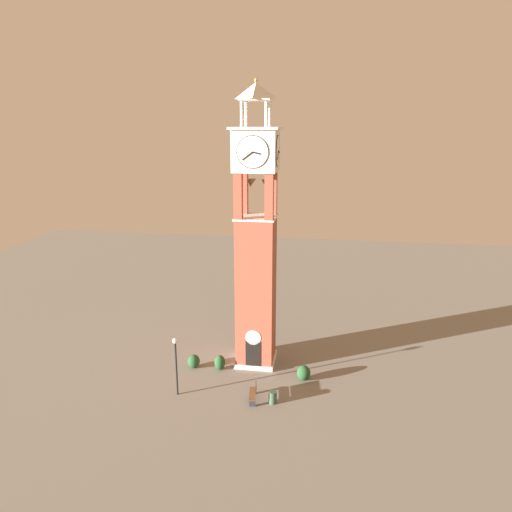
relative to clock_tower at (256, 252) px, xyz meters
name	(u,v)px	position (x,y,z in m)	size (l,w,h in m)	color
ground	(256,361)	(0.00, 0.00, -8.51)	(80.00, 80.00, 0.00)	gray
clock_tower	(256,252)	(0.00, 0.00, 0.00)	(3.22, 3.22, 19.95)	#9E4C38
park_bench	(254,393)	(0.65, -5.13, -8.03)	(0.64, 1.64, 0.95)	brown
lamp_post	(176,356)	(-4.40, -5.23, -5.74)	(0.36, 0.36, 4.02)	black
trash_bin	(273,397)	(1.89, -5.26, -8.11)	(0.52, 0.52, 0.80)	#38513D
shrub_near_entry	(220,362)	(-2.40, -1.58, -7.97)	(0.78, 0.78, 1.09)	#234C28
shrub_left_of_tower	(194,361)	(-4.33, -1.61, -8.02)	(0.88, 0.88, 0.99)	#234C28
shrub_behind_bench	(304,373)	(3.67, -2.11, -7.98)	(0.93, 0.93, 1.06)	#234C28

